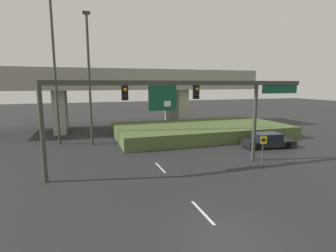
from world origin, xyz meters
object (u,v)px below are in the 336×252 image
highway_light_pole_far (89,77)px  speed_limit_sign (263,145)px  highway_light_pole_near (54,55)px  parked_sedan_near_right (268,141)px  signal_gantry (182,97)px

highway_light_pole_far → speed_limit_sign: bearing=-41.1°
speed_limit_sign → highway_light_pole_far: bearing=138.9°
highway_light_pole_near → parked_sedan_near_right: size_ratio=3.39×
signal_gantry → highway_light_pole_near: (-8.88, 10.77, 3.60)m
signal_gantry → parked_sedan_near_right: signal_gantry is taller
highway_light_pole_far → parked_sedan_near_right: 18.01m
speed_limit_sign → highway_light_pole_far: (-11.98, 10.46, 5.22)m
signal_gantry → speed_limit_sign: signal_gantry is taller
highway_light_pole_far → parked_sedan_near_right: highway_light_pole_far is taller
signal_gantry → parked_sedan_near_right: (9.96, 3.16, -4.44)m
signal_gantry → parked_sedan_near_right: size_ratio=3.87×
signal_gantry → highway_light_pole_near: 14.42m
highway_light_pole_near → parked_sedan_near_right: bearing=-22.0°
signal_gantry → highway_light_pole_near: bearing=129.5°
parked_sedan_near_right → signal_gantry: bearing=-154.5°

